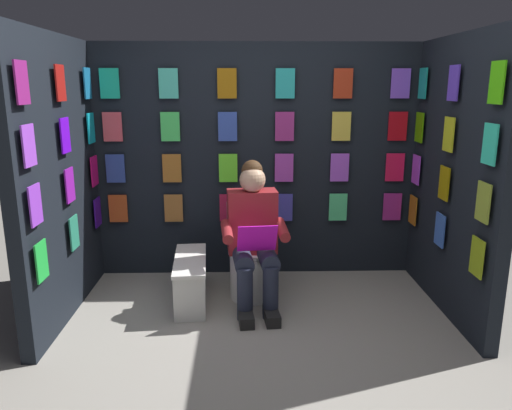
{
  "coord_description": "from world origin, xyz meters",
  "views": [
    {
      "loc": [
        0.12,
        2.88,
        1.77
      ],
      "look_at": [
        0.02,
        -0.88,
        0.85
      ],
      "focal_mm": 34.28,
      "sensor_mm": 36.0,
      "label": 1
    }
  ],
  "objects": [
    {
      "name": "toilet",
      "position": [
        0.06,
        -1.1,
        0.33
      ],
      "size": [
        0.43,
        0.57,
        0.77
      ],
      "rotation": [
        0.0,
        0.0,
        0.09
      ],
      "color": "white",
      "rests_on": "ground"
    },
    {
      "name": "display_wall_back",
      "position": [
        -0.0,
        -1.65,
        1.08
      ],
      "size": [
        3.05,
        0.14,
        2.15
      ],
      "color": "black",
      "rests_on": "ground"
    },
    {
      "name": "comic_longbox_near",
      "position": [
        0.56,
        -0.94,
        0.19
      ],
      "size": [
        0.31,
        0.79,
        0.39
      ],
      "rotation": [
        0.0,
        0.0,
        0.07
      ],
      "color": "white",
      "rests_on": "ground"
    },
    {
      "name": "display_wall_left",
      "position": [
        -1.52,
        -0.8,
        1.08
      ],
      "size": [
        0.14,
        1.6,
        2.15
      ],
      "color": "black",
      "rests_on": "ground"
    },
    {
      "name": "ground_plane",
      "position": [
        0.0,
        0.0,
        0.0
      ],
      "size": [
        30.0,
        30.0,
        0.0
      ],
      "primitive_type": "plane",
      "color": "#9E998E"
    },
    {
      "name": "person_reading",
      "position": [
        0.04,
        -0.88,
        0.6
      ],
      "size": [
        0.55,
        0.71,
        1.19
      ],
      "rotation": [
        0.0,
        0.0,
        0.09
      ],
      "color": "maroon",
      "rests_on": "ground"
    },
    {
      "name": "display_wall_right",
      "position": [
        1.52,
        -0.8,
        1.08
      ],
      "size": [
        0.14,
        1.6,
        2.15
      ],
      "color": "black",
      "rests_on": "ground"
    }
  ]
}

